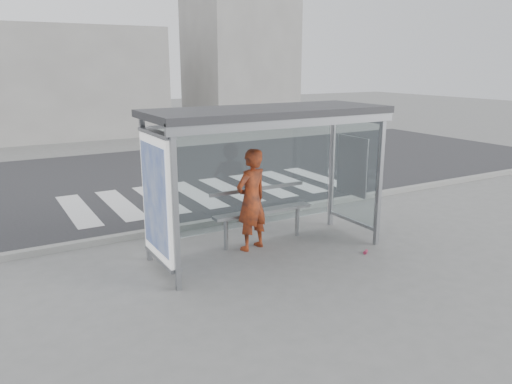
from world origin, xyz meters
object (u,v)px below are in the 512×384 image
at_px(person, 251,200).
at_px(bench, 262,211).
at_px(bus_shelter, 247,146).
at_px(soda_can, 366,252).

xyz_separation_m(person, bench, (0.36, 0.21, -0.32)).
distance_m(bus_shelter, bench, 1.54).
bearing_deg(soda_can, person, 143.14).
relative_size(person, soda_can, 16.01).
relative_size(bus_shelter, soda_can, 36.08).
xyz_separation_m(person, soda_can, (1.67, -1.26, -0.91)).
bearing_deg(bus_shelter, bench, 37.86).
height_order(bus_shelter, bench, bus_shelter).
xyz_separation_m(bus_shelter, bench, (0.56, 0.43, -1.36)).
bearing_deg(soda_can, bus_shelter, 151.04).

